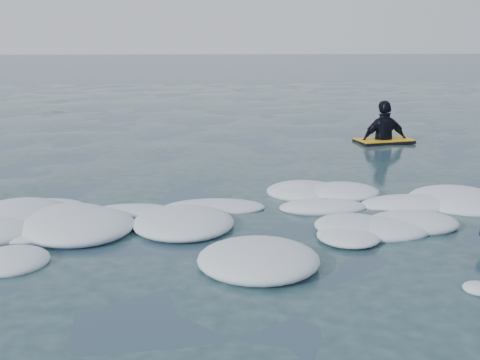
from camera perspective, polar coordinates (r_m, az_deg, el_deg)
name	(u,v)px	position (r m, az deg, el deg)	size (l,w,h in m)	color
ground	(225,247)	(6.41, -1.39, -6.37)	(120.00, 120.00, 0.00)	#1C2B44
foam_band	(222,218)	(7.39, -1.70, -3.62)	(12.00, 3.10, 0.30)	white
waiting_rider_unit	(384,142)	(12.75, 13.47, 3.49)	(1.26, 0.87, 1.73)	black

